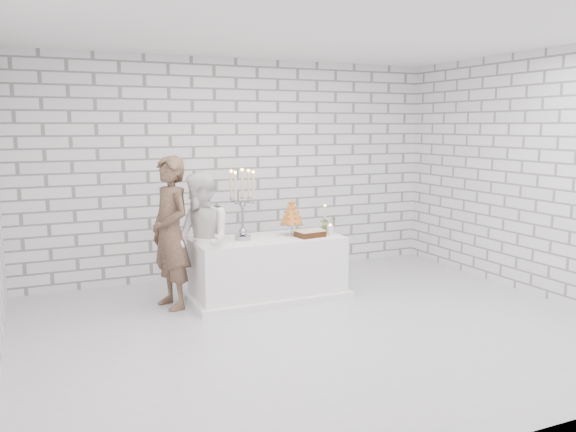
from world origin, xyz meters
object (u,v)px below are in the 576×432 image
at_px(bride, 201,241).
at_px(cake_table, 268,268).
at_px(groom, 171,233).
at_px(candelabra, 242,204).
at_px(croquembouche, 292,217).

bearing_deg(bride, cake_table, 89.56).
height_order(groom, candelabra, groom).
relative_size(groom, bride, 1.11).
bearing_deg(cake_table, bride, -173.07).
bearing_deg(candelabra, bride, -169.23).
bearing_deg(candelabra, croquembouche, 3.65).
distance_m(cake_table, candelabra, 0.86).
height_order(cake_table, croquembouche, croquembouche).
relative_size(bride, croquembouche, 3.50).
relative_size(cake_table, bride, 1.13).
height_order(groom, bride, groom).
bearing_deg(bride, groom, -134.34).
bearing_deg(croquembouche, cake_table, -173.24).
height_order(cake_table, groom, groom).
relative_size(groom, croquembouche, 3.87).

